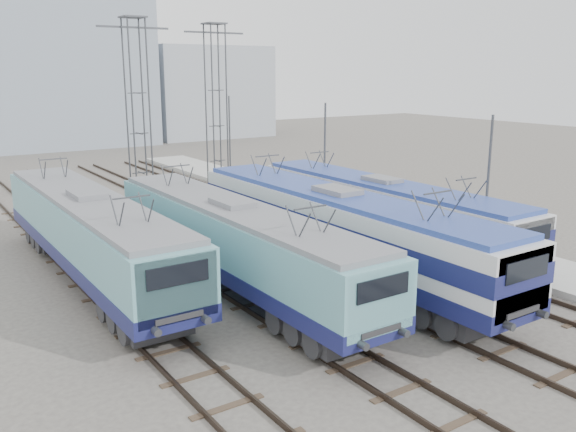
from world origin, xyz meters
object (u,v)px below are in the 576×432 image
Objects in this scene: catenary_tower_west at (138,107)px; mast_mid at (325,161)px; locomotive_far_left at (91,231)px; catenary_tower_east at (216,103)px; locomotive_center_left at (236,240)px; mast_rear at (230,142)px; locomotive_far_right at (383,208)px; locomotive_center_right at (339,226)px; mast_front at (487,194)px.

mast_mid is at bearing -42.93° from catenary_tower_west.
catenary_tower_east reaches higher than locomotive_far_left.
mast_rear is (10.85, 20.42, 1.28)m from locomotive_center_left.
catenary_tower_east is 10.69m from mast_mid.
locomotive_far_right is at bearing 7.06° from locomotive_center_left.
catenary_tower_west is at bearing -155.06° from mast_rear.
catenary_tower_east reaches higher than locomotive_center_left.
locomotive_center_right is at bearing -12.77° from locomotive_center_left.
mast_front is at bearing -18.25° from locomotive_center_left.
mast_mid is at bearing 75.79° from locomotive_far_right.
locomotive_center_left reaches higher than locomotive_far_right.
mast_mid reaches higher than locomotive_center_left.
catenary_tower_east is at bearing 90.83° from locomotive_far_right.
catenary_tower_east is (4.25, 19.44, 4.27)m from locomotive_center_right.
mast_mid is at bearing 90.00° from mast_front.
locomotive_center_left is (4.50, -4.35, -0.07)m from locomotive_far_left.
mast_front is (15.35, -7.93, 1.22)m from locomotive_far_left.
catenary_tower_east is (6.50, 2.00, 0.00)m from catenary_tower_west.
locomotive_center_left is 20.87m from catenary_tower_east.
catenary_tower_west is 1.71× the size of mast_front.
locomotive_far_left is 1.53× the size of catenary_tower_west.
locomotive_center_right is at bearing -30.83° from locomotive_far_left.
mast_front and mast_mid have the same top height.
catenary_tower_west is at bearing -162.90° from catenary_tower_east.
mast_front reaches higher than locomotive_center_left.
catenary_tower_east reaches higher than mast_mid.
mast_front reaches higher than locomotive_far_right.
locomotive_far_left is 10.48m from locomotive_center_right.
mast_rear reaches higher than locomotive_far_right.
locomotive_center_right reaches higher than locomotive_far_right.
mast_mid is (1.85, 7.31, 1.29)m from locomotive_far_right.
mast_mid reaches higher than locomotive_far_right.
locomotive_center_right is 1.56× the size of catenary_tower_west.
catenary_tower_east reaches higher than mast_rear.
locomotive_center_right is 20.35m from catenary_tower_east.
locomotive_far_left is at bearing -165.15° from mast_mid.
locomotive_far_right is at bearing 111.52° from mast_front.
catenary_tower_east is (-0.25, 17.31, 4.43)m from locomotive_far_right.
catenary_tower_west is 22.00m from mast_front.
locomotive_far_left is 0.98× the size of locomotive_center_right.
locomotive_far_left is 1.53× the size of catenary_tower_east.
catenary_tower_east reaches higher than mast_front.
mast_rear is (15.35, 16.07, 1.22)m from locomotive_far_left.
mast_mid is at bearing -78.14° from catenary_tower_east.
catenary_tower_east is at bearing 101.86° from mast_mid.
catenary_tower_west is at bearing 97.35° from locomotive_center_right.
locomotive_far_left is 2.62× the size of mast_front.
catenary_tower_west is (6.75, 12.07, 4.36)m from locomotive_far_left.
catenary_tower_west is (-6.75, 15.31, 4.43)m from locomotive_far_right.
locomotive_far_right is 7.65m from mast_mid.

